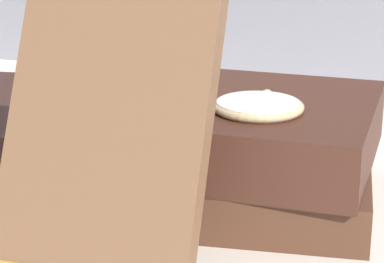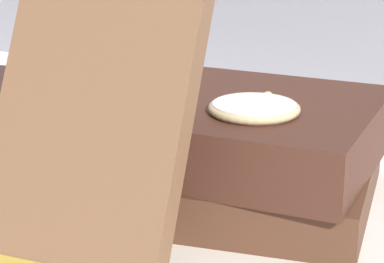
{
  "view_description": "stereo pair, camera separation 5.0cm",
  "coord_description": "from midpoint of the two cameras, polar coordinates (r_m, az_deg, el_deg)",
  "views": [
    {
      "loc": [
        0.15,
        -0.47,
        0.21
      ],
      "look_at": [
        0.02,
        -0.01,
        0.05
      ],
      "focal_mm": 75.0,
      "sensor_mm": 36.0,
      "label": 1
    },
    {
      "loc": [
        0.2,
        -0.45,
        0.21
      ],
      "look_at": [
        0.02,
        -0.01,
        0.05
      ],
      "focal_mm": 75.0,
      "sensor_mm": 36.0,
      "label": 2
    }
  ],
  "objects": [
    {
      "name": "book_flat_top",
      "position": [
        0.51,
        -0.72,
        0.33
      ],
      "size": [
        0.18,
        0.15,
        0.04
      ],
      "rotation": [
        0.0,
        0.0,
        -0.02
      ],
      "color": "#422319",
      "rests_on": "book_flat_bottom"
    },
    {
      "name": "reading_glasses",
      "position": [
        0.67,
        -1.59,
        0.43
      ],
      "size": [
        0.12,
        0.08,
        0.0
      ],
      "rotation": [
        0.0,
        0.0,
        0.38
      ],
      "color": "black",
      "rests_on": "ground_plane"
    },
    {
      "name": "book_flat_bottom",
      "position": [
        0.53,
        -1.52,
        -3.11
      ],
      "size": [
        0.21,
        0.17,
        0.03
      ],
      "rotation": [
        0.0,
        0.0,
        0.09
      ],
      "color": "#4C2D1E",
      "rests_on": "ground_plane"
    },
    {
      "name": "book_leaning_front",
      "position": [
        0.41,
        -9.33,
        -0.79
      ],
      "size": [
        0.11,
        0.09,
        0.16
      ],
      "rotation": [
        -0.47,
        0.0,
        0.0
      ],
      "color": "brown",
      "rests_on": "ground_plane"
    },
    {
      "name": "ground_plane",
      "position": [
        0.53,
        -4.09,
        -4.51
      ],
      "size": [
        3.0,
        3.0,
        0.0
      ],
      "primitive_type": "plane",
      "color": "silver"
    },
    {
      "name": "pocket_watch",
      "position": [
        0.48,
        1.74,
        1.76
      ],
      "size": [
        0.05,
        0.06,
        0.01
      ],
      "color": "silver",
      "rests_on": "book_flat_top"
    }
  ]
}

